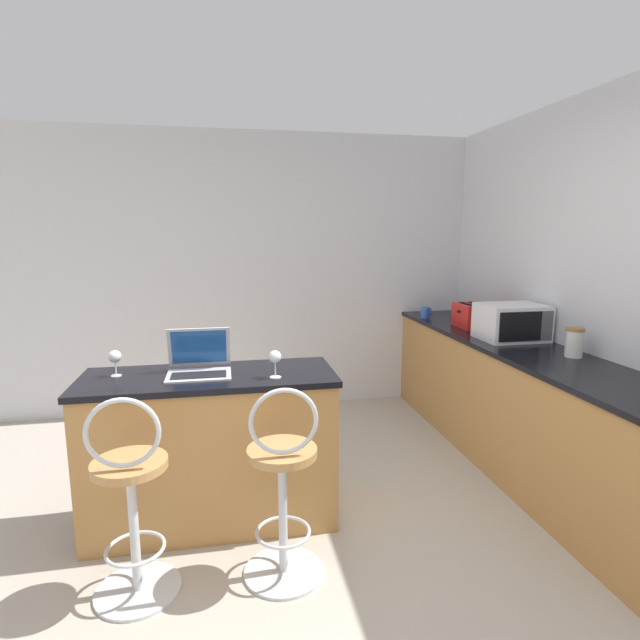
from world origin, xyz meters
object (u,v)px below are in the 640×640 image
wine_glass_short (115,357)px  laptop (199,362)px  microwave (512,322)px  toaster (471,316)px  wine_glass_tall (275,358)px  mug_blue (425,312)px  bar_stool_near (131,503)px  storage_jar (574,342)px  bar_stool_far (283,489)px

wine_glass_short → laptop: bearing=-2.9°
microwave → wine_glass_short: 2.75m
toaster → wine_glass_tall: size_ratio=1.97×
microwave → wine_glass_short: bearing=-170.3°
laptop → mug_blue: (2.00, 1.50, -0.01)m
microwave → wine_glass_short: (-2.71, -0.46, -0.03)m
bar_stool_near → wine_glass_tall: 1.00m
laptop → storage_jar: (2.36, -0.07, 0.03)m
microwave → wine_glass_tall: bearing=-160.2°
microwave → laptop: bearing=-167.8°
toaster → wine_glass_tall: (-1.77, -1.16, 0.01)m
bar_stool_far → storage_jar: bearing=15.5°
bar_stool_near → bar_stool_far: same height
toaster → wine_glass_short: size_ratio=2.04×
microwave → storage_jar: size_ratio=2.42×
mug_blue → wine_glass_short: wine_glass_short is taller
laptop → wine_glass_short: size_ratio=2.38×
bar_stool_near → wine_glass_tall: (0.71, 0.44, 0.54)m
microwave → toaster: bearing=97.4°
mug_blue → wine_glass_short: bearing=-149.0°
storage_jar → mug_blue: 1.61m
storage_jar → wine_glass_short: storage_jar is taller
bar_stool_far → wine_glass_short: wine_glass_short is taller
bar_stool_near → mug_blue: (2.29, 2.11, 0.48)m
bar_stool_far → laptop: 0.88m
mug_blue → wine_glass_short: (-2.45, -1.47, 0.06)m
toaster → laptop: bearing=-155.7°
bar_stool_near → toaster: (2.48, 1.60, 0.53)m
microwave → mug_blue: microwave is taller
wine_glass_tall → bar_stool_far: bearing=-91.9°
laptop → storage_jar: laptop is taller
toaster → wine_glass_short: toaster is taller
bar_stool_near → bar_stool_far: bearing=0.0°
microwave → mug_blue: size_ratio=4.42×
bar_stool_near → microwave: bearing=23.3°
laptop → wine_glass_tall: size_ratio=2.29×
storage_jar → microwave: bearing=100.7°
bar_stool_far → storage_jar: size_ratio=5.24×
storage_jar → wine_glass_short: 2.82m
wine_glass_tall → storage_jar: storage_jar is taller
bar_stool_near → wine_glass_tall: bearing=31.6°
mug_blue → wine_glass_short: size_ratio=0.70×
wine_glass_tall → mug_blue: wine_glass_tall is taller
bar_stool_far → wine_glass_short: 1.20m
laptop → wine_glass_short: (-0.46, 0.02, 0.05)m
microwave → storage_jar: bearing=-79.3°
laptop → wine_glass_short: 0.46m
toaster → mug_blue: toaster is taller
microwave → wine_glass_short: size_ratio=3.11×
wine_glass_tall → mug_blue: (1.58, 1.67, -0.06)m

